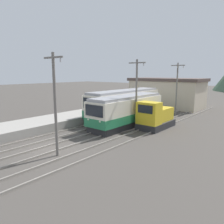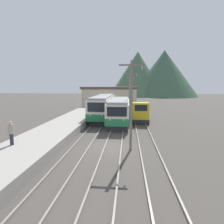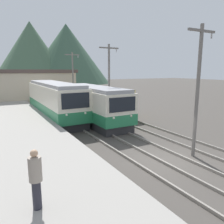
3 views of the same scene
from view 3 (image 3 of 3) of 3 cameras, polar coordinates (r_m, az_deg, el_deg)
ground_plane at (r=12.95m, az=13.66°, el=-11.76°), size 200.00×200.00×0.00m
platform_left at (r=9.96m, az=-14.89°, el=-16.24°), size 4.50×54.00×0.87m
track_left at (r=11.43m, az=3.76°, el=-14.22°), size 1.54×60.00×0.14m
track_center at (r=13.06m, az=14.33°, el=-11.27°), size 1.54×60.00×0.14m
track_right at (r=15.18m, az=22.67°, el=-8.63°), size 1.54×60.00×0.14m
commuter_train_left at (r=23.18m, az=-14.81°, el=2.57°), size 2.84×12.93×3.72m
commuter_train_center at (r=20.97m, az=-5.02°, el=1.72°), size 2.84×10.84×3.45m
shunting_locomotive at (r=23.25m, az=0.74°, el=1.65°), size 2.40×4.79×3.00m
catenary_mast_near at (r=12.95m, az=21.50°, el=5.95°), size 2.00×0.20×7.30m
catenary_mast_mid at (r=20.95m, az=-0.77°, el=8.26°), size 2.00×0.20×7.30m
catenary_mast_far at (r=30.32m, az=-10.15°, el=8.88°), size 2.00×0.20×7.30m
person_on_platform at (r=6.94m, az=-19.33°, el=-15.71°), size 0.38×0.38×1.84m
station_building at (r=35.18m, az=-20.29°, el=6.29°), size 12.60×6.30×5.04m
mountain_backdrop at (r=87.10m, az=-15.45°, el=14.46°), size 43.40×32.53×22.15m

